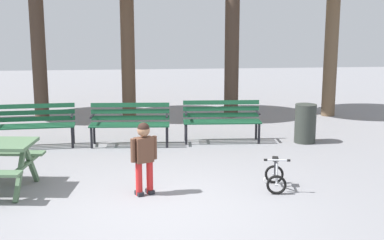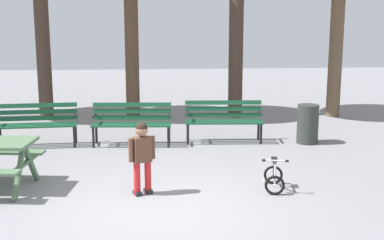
% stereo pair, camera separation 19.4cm
% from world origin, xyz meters
% --- Properties ---
extents(ground, '(36.00, 36.00, 0.00)m').
position_xyz_m(ground, '(0.00, 0.00, 0.00)').
color(ground, gray).
extents(park_bench_far_left, '(1.63, 0.56, 0.85)m').
position_xyz_m(park_bench_far_left, '(-2.35, 3.72, 0.51)').
color(park_bench_far_left, '#195133').
rests_on(park_bench_far_left, ground).
extents(park_bench_left, '(1.63, 0.56, 0.85)m').
position_xyz_m(park_bench_left, '(-0.44, 3.66, 0.51)').
color(park_bench_left, '#195133').
rests_on(park_bench_left, ground).
extents(park_bench_right, '(1.62, 0.54, 0.85)m').
position_xyz_m(park_bench_right, '(1.46, 3.78, 0.51)').
color(park_bench_right, '#195133').
rests_on(park_bench_right, ground).
extents(child_standing, '(0.39, 0.25, 1.10)m').
position_xyz_m(child_standing, '(-0.18, 0.63, 0.65)').
color(child_standing, red).
rests_on(child_standing, ground).
extents(kids_bicycle, '(0.45, 0.61, 0.54)m').
position_xyz_m(kids_bicycle, '(1.82, 0.70, 0.20)').
color(kids_bicycle, black).
rests_on(kids_bicycle, ground).
extents(trash_bin, '(0.44, 0.44, 0.80)m').
position_xyz_m(trash_bin, '(3.17, 3.52, 0.40)').
color(trash_bin, '#2D332D').
rests_on(trash_bin, ground).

